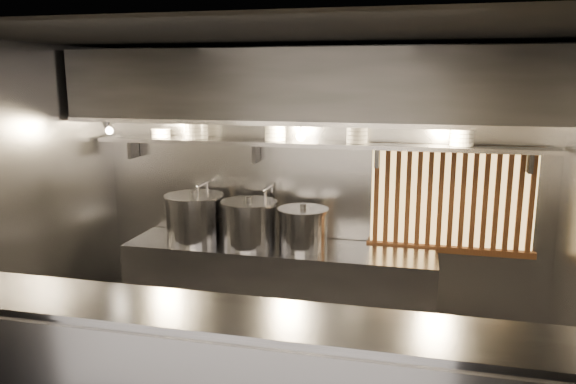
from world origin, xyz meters
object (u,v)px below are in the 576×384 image
at_px(stock_pot_left, 195,217).
at_px(stock_pot_mid, 249,223).
at_px(stock_pot_right, 303,228).
at_px(heat_lamp, 107,124).
at_px(pendant_bulb, 301,136).

bearing_deg(stock_pot_left, stock_pot_mid, -4.96).
distance_m(stock_pot_left, stock_pot_mid, 0.59).
height_order(stock_pot_left, stock_pot_right, stock_pot_left).
relative_size(stock_pot_left, stock_pot_mid, 1.07).
distance_m(stock_pot_mid, stock_pot_right, 0.53).
height_order(heat_lamp, stock_pot_right, heat_lamp).
bearing_deg(stock_pot_left, stock_pot_right, -1.08).
xyz_separation_m(pendant_bulb, stock_pot_left, (-1.07, -0.06, -0.83)).
distance_m(heat_lamp, pendant_bulb, 1.83).
relative_size(heat_lamp, stock_pot_right, 0.64).
bearing_deg(pendant_bulb, stock_pot_mid, -167.71).
xyz_separation_m(heat_lamp, stock_pot_right, (1.84, 0.27, -0.97)).
distance_m(heat_lamp, stock_pot_right, 2.10).
relative_size(pendant_bulb, stock_pot_mid, 0.28).
xyz_separation_m(heat_lamp, pendant_bulb, (1.80, 0.35, -0.11)).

